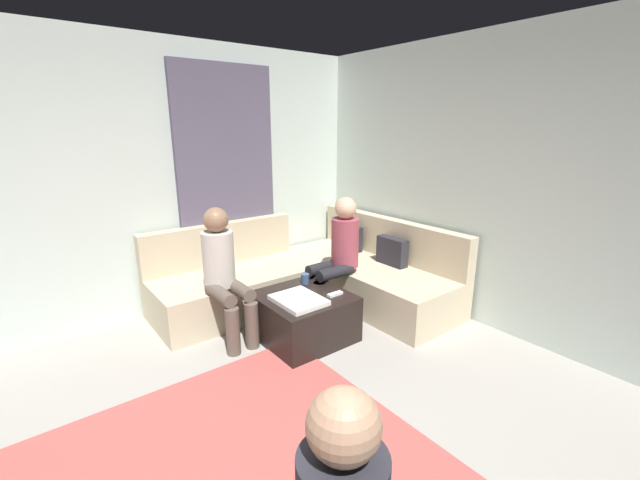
% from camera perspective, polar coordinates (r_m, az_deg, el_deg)
% --- Properties ---
extents(wall_back, '(6.00, 0.12, 2.70)m').
position_cam_1_polar(wall_back, '(3.83, 32.28, 5.25)').
color(wall_back, silver).
rests_on(wall_back, ground_plane).
extents(wall_left, '(0.12, 6.00, 2.70)m').
position_cam_1_polar(wall_left, '(4.29, -29.36, 6.56)').
color(wall_left, silver).
rests_on(wall_left, ground_plane).
extents(curtain_panel, '(0.06, 1.10, 2.50)m').
position_cam_1_polar(curtain_panel, '(4.59, -12.74, 7.38)').
color(curtain_panel, '#595166').
rests_on(curtain_panel, ground_plane).
extents(sectional_couch, '(2.10, 2.55, 0.87)m').
position_cam_1_polar(sectional_couch, '(4.48, -1.04, -5.25)').
color(sectional_couch, '#C6B593').
rests_on(sectional_couch, ground_plane).
extents(ottoman, '(0.76, 0.76, 0.42)m').
position_cam_1_polar(ottoman, '(3.78, -2.32, -10.60)').
color(ottoman, black).
rests_on(ottoman, ground_plane).
extents(folded_blanket, '(0.44, 0.36, 0.04)m').
position_cam_1_polar(folded_blanket, '(3.55, -3.00, -8.36)').
color(folded_blanket, white).
rests_on(folded_blanket, ottoman).
extents(coffee_mug, '(0.08, 0.08, 0.10)m').
position_cam_1_polar(coffee_mug, '(3.94, -2.10, -5.40)').
color(coffee_mug, '#334C72').
rests_on(coffee_mug, ottoman).
extents(game_remote, '(0.05, 0.15, 0.02)m').
position_cam_1_polar(game_remote, '(3.68, 2.10, -7.55)').
color(game_remote, white).
rests_on(game_remote, ottoman).
extents(person_on_couch_back, '(0.30, 0.60, 1.20)m').
position_cam_1_polar(person_on_couch_back, '(4.13, 2.47, -1.58)').
color(person_on_couch_back, black).
rests_on(person_on_couch_back, ground_plane).
extents(person_on_couch_side, '(0.60, 0.30, 1.20)m').
position_cam_1_polar(person_on_couch_side, '(3.71, -13.28, -4.03)').
color(person_on_couch_side, brown).
rests_on(person_on_couch_side, ground_plane).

